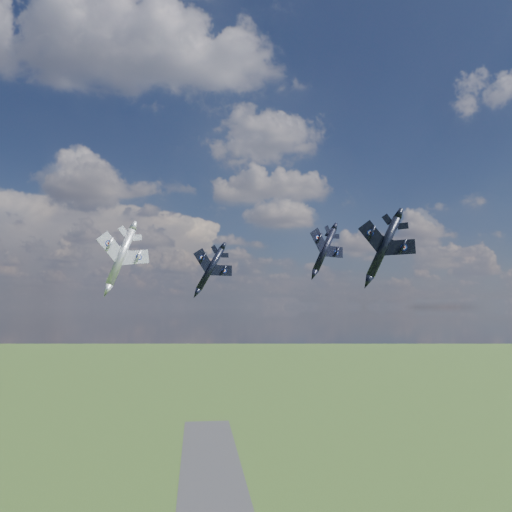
{
  "coord_description": "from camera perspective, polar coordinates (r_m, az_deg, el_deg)",
  "views": [
    {
      "loc": [
        -7.47,
        -80.43,
        72.91
      ],
      "look_at": [
        3.56,
        12.46,
        82.54
      ],
      "focal_mm": 35.0,
      "sensor_mm": 36.0,
      "label": 1
    }
  ],
  "objects": [
    {
      "name": "jet_right_navy",
      "position": [
        76.01,
        14.4,
        1.01
      ],
      "size": [
        13.2,
        15.41,
        6.49
      ],
      "primitive_type": null,
      "rotation": [
        0.0,
        0.45,
        -0.32
      ],
      "color": "black"
    },
    {
      "name": "jet_lead_navy",
      "position": [
        97.54,
        -5.25,
        -1.49
      ],
      "size": [
        10.78,
        13.7,
        6.65
      ],
      "primitive_type": null,
      "rotation": [
        0.0,
        0.51,
        0.14
      ],
      "color": "black"
    },
    {
      "name": "jet_high_navy",
      "position": [
        112.98,
        7.85,
        0.7
      ],
      "size": [
        16.26,
        18.34,
        8.01
      ],
      "primitive_type": null,
      "rotation": [
        0.0,
        0.51,
        0.42
      ],
      "color": "black"
    },
    {
      "name": "jet_left_silver",
      "position": [
        96.92,
        -15.19,
        -0.1
      ],
      "size": [
        17.07,
        19.02,
        7.0
      ],
      "primitive_type": null,
      "rotation": [
        0.0,
        0.36,
        0.43
      ],
      "color": "#ACAEB7"
    }
  ]
}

